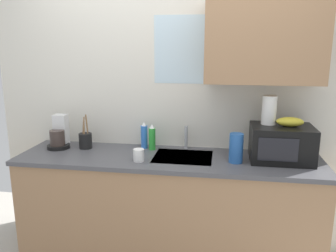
{
  "coord_description": "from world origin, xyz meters",
  "views": [
    {
      "loc": [
        0.41,
        -2.56,
        1.76
      ],
      "look_at": [
        0.0,
        0.0,
        1.15
      ],
      "focal_mm": 36.69,
      "sensor_mm": 36.0,
      "label": 1
    }
  ],
  "objects_px": {
    "mug_white": "(139,155)",
    "utensil_crock": "(85,140)",
    "dish_soap_bottle_blue": "(144,136)",
    "banana_bunch": "(290,122)",
    "dish_soap_bottle_green": "(152,138)",
    "cereal_canister": "(236,148)",
    "paper_towel_roll": "(269,110)",
    "coffee_maker": "(59,136)",
    "microwave": "(281,143)"
  },
  "relations": [
    {
      "from": "dish_soap_bottle_green",
      "to": "mug_white",
      "type": "relative_size",
      "value": 2.32
    },
    {
      "from": "banana_bunch",
      "to": "dish_soap_bottle_green",
      "type": "xyz_separation_m",
      "value": [
        -1.08,
        0.12,
        -0.2
      ]
    },
    {
      "from": "dish_soap_bottle_green",
      "to": "dish_soap_bottle_blue",
      "type": "relative_size",
      "value": 0.95
    },
    {
      "from": "cereal_canister",
      "to": "mug_white",
      "type": "distance_m",
      "value": 0.74
    },
    {
      "from": "paper_towel_roll",
      "to": "dish_soap_bottle_green",
      "type": "relative_size",
      "value": 1.0
    },
    {
      "from": "dish_soap_bottle_blue",
      "to": "utensil_crock",
      "type": "bearing_deg",
      "value": -170.51
    },
    {
      "from": "mug_white",
      "to": "coffee_maker",
      "type": "bearing_deg",
      "value": 161.95
    },
    {
      "from": "banana_bunch",
      "to": "dish_soap_bottle_green",
      "type": "bearing_deg",
      "value": 173.68
    },
    {
      "from": "dish_soap_bottle_green",
      "to": "utensil_crock",
      "type": "relative_size",
      "value": 0.76
    },
    {
      "from": "paper_towel_roll",
      "to": "cereal_canister",
      "type": "xyz_separation_m",
      "value": [
        -0.24,
        -0.15,
        -0.27
      ]
    },
    {
      "from": "coffee_maker",
      "to": "mug_white",
      "type": "xyz_separation_m",
      "value": [
        0.76,
        -0.25,
        -0.06
      ]
    },
    {
      "from": "dish_soap_bottle_green",
      "to": "paper_towel_roll",
      "type": "bearing_deg",
      "value": -4.27
    },
    {
      "from": "dish_soap_bottle_green",
      "to": "dish_soap_bottle_blue",
      "type": "xyz_separation_m",
      "value": [
        -0.08,
        0.03,
        0.01
      ]
    },
    {
      "from": "coffee_maker",
      "to": "dish_soap_bottle_green",
      "type": "bearing_deg",
      "value": 4.35
    },
    {
      "from": "microwave",
      "to": "utensil_crock",
      "type": "bearing_deg",
      "value": 177.44
    },
    {
      "from": "dish_soap_bottle_green",
      "to": "mug_white",
      "type": "xyz_separation_m",
      "value": [
        -0.04,
        -0.31,
        -0.06
      ]
    },
    {
      "from": "microwave",
      "to": "dish_soap_bottle_blue",
      "type": "relative_size",
      "value": 1.99
    },
    {
      "from": "dish_soap_bottle_blue",
      "to": "banana_bunch",
      "type": "bearing_deg",
      "value": -7.55
    },
    {
      "from": "dish_soap_bottle_green",
      "to": "dish_soap_bottle_blue",
      "type": "bearing_deg",
      "value": 156.07
    },
    {
      "from": "dish_soap_bottle_blue",
      "to": "cereal_canister",
      "type": "bearing_deg",
      "value": -18.33
    },
    {
      "from": "banana_bunch",
      "to": "coffee_maker",
      "type": "height_order",
      "value": "banana_bunch"
    },
    {
      "from": "microwave",
      "to": "paper_towel_roll",
      "type": "relative_size",
      "value": 2.09
    },
    {
      "from": "banana_bunch",
      "to": "dish_soap_bottle_blue",
      "type": "relative_size",
      "value": 0.87
    },
    {
      "from": "banana_bunch",
      "to": "paper_towel_roll",
      "type": "distance_m",
      "value": 0.18
    },
    {
      "from": "cereal_canister",
      "to": "utensil_crock",
      "type": "relative_size",
      "value": 0.76
    },
    {
      "from": "banana_bunch",
      "to": "utensil_crock",
      "type": "height_order",
      "value": "banana_bunch"
    },
    {
      "from": "microwave",
      "to": "banana_bunch",
      "type": "distance_m",
      "value": 0.18
    },
    {
      "from": "mug_white",
      "to": "utensil_crock",
      "type": "distance_m",
      "value": 0.59
    },
    {
      "from": "coffee_maker",
      "to": "utensil_crock",
      "type": "relative_size",
      "value": 0.96
    },
    {
      "from": "paper_towel_roll",
      "to": "dish_soap_bottle_green",
      "type": "height_order",
      "value": "paper_towel_roll"
    },
    {
      "from": "microwave",
      "to": "dish_soap_bottle_green",
      "type": "bearing_deg",
      "value": 173.29
    },
    {
      "from": "banana_bunch",
      "to": "dish_soap_bottle_blue",
      "type": "bearing_deg",
      "value": 172.45
    },
    {
      "from": "coffee_maker",
      "to": "banana_bunch",
      "type": "bearing_deg",
      "value": -1.78
    },
    {
      "from": "paper_towel_roll",
      "to": "mug_white",
      "type": "distance_m",
      "value": 1.05
    },
    {
      "from": "coffee_maker",
      "to": "cereal_canister",
      "type": "distance_m",
      "value": 1.5
    },
    {
      "from": "mug_white",
      "to": "microwave",
      "type": "bearing_deg",
      "value": 10.01
    },
    {
      "from": "cereal_canister",
      "to": "paper_towel_roll",
      "type": "bearing_deg",
      "value": 32.01
    },
    {
      "from": "microwave",
      "to": "banana_bunch",
      "type": "bearing_deg",
      "value": 1.77
    },
    {
      "from": "microwave",
      "to": "cereal_canister",
      "type": "bearing_deg",
      "value": -163.83
    },
    {
      "from": "cereal_canister",
      "to": "dish_soap_bottle_blue",
      "type": "bearing_deg",
      "value": 161.67
    },
    {
      "from": "microwave",
      "to": "dish_soap_bottle_blue",
      "type": "bearing_deg",
      "value": 172.03
    },
    {
      "from": "microwave",
      "to": "mug_white",
      "type": "distance_m",
      "value": 1.09
    },
    {
      "from": "paper_towel_roll",
      "to": "dish_soap_bottle_green",
      "type": "distance_m",
      "value": 0.97
    },
    {
      "from": "dish_soap_bottle_green",
      "to": "dish_soap_bottle_blue",
      "type": "height_order",
      "value": "dish_soap_bottle_blue"
    },
    {
      "from": "microwave",
      "to": "cereal_canister",
      "type": "relative_size",
      "value": 2.07
    },
    {
      "from": "microwave",
      "to": "dish_soap_bottle_green",
      "type": "height_order",
      "value": "microwave"
    },
    {
      "from": "paper_towel_roll",
      "to": "coffee_maker",
      "type": "bearing_deg",
      "value": 179.72
    },
    {
      "from": "dish_soap_bottle_green",
      "to": "mug_white",
      "type": "distance_m",
      "value": 0.32
    },
    {
      "from": "coffee_maker",
      "to": "dish_soap_bottle_green",
      "type": "distance_m",
      "value": 0.8
    },
    {
      "from": "banana_bunch",
      "to": "utensil_crock",
      "type": "distance_m",
      "value": 1.67
    }
  ]
}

